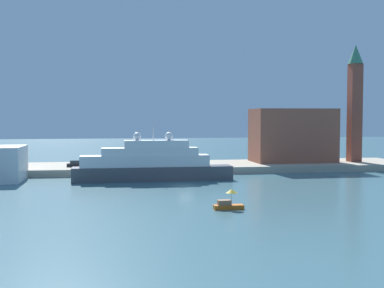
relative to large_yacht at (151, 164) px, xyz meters
The scene contains 10 objects.
ground 10.27m from the large_yacht, 55.60° to the right, with size 400.00×400.00×0.00m, color #3D6670.
quay_dock 18.12m from the large_yacht, 72.06° to the left, with size 110.00×18.36×1.46m, color #ADA38E.
large_yacht is the anchor object (origin of this frame).
small_motorboat 31.67m from the large_yacht, 76.03° to the right, with size 3.86×1.50×2.60m.
work_barge 11.29m from the large_yacht, 147.48° to the left, with size 5.12×1.90×0.73m, color #595966.
harbor_building 39.65m from the large_yacht, 28.02° to the left, with size 18.75×10.30×12.42m, color #93513D.
bell_tower 53.45m from the large_yacht, 18.40° to the left, with size 3.46×3.46×27.32m.
parked_car 20.13m from the large_yacht, 135.64° to the left, with size 4.44×1.61×1.32m.
person_figure 16.16m from the large_yacht, 132.98° to the left, with size 0.36×0.36×1.55m.
mooring_bollard 9.93m from the large_yacht, 74.89° to the left, with size 0.40×0.40×0.80m, color black.
Camera 1 is at (-12.71, -84.69, 11.81)m, focal length 46.55 mm.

